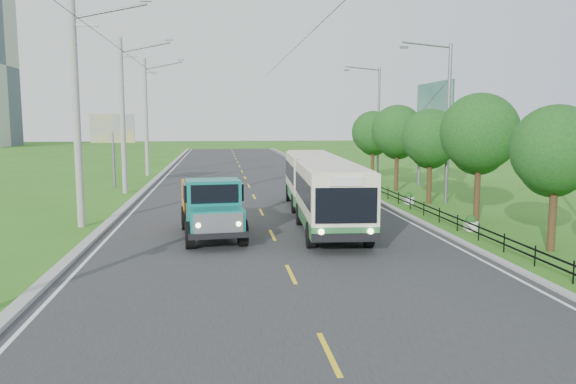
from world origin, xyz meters
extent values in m
plane|color=#316718|center=(0.00, 0.00, 0.00)|extent=(240.00, 240.00, 0.00)
cube|color=#28282B|center=(0.00, 20.00, 0.01)|extent=(14.00, 120.00, 0.02)
cube|color=#9E9E99|center=(-7.20, 20.00, 0.07)|extent=(0.40, 120.00, 0.15)
cube|color=#9E9E99|center=(7.15, 20.00, 0.05)|extent=(0.30, 120.00, 0.10)
cube|color=silver|center=(-6.65, 20.00, 0.02)|extent=(0.12, 120.00, 0.00)
cube|color=silver|center=(6.65, 20.00, 0.02)|extent=(0.12, 120.00, 0.00)
cube|color=yellow|center=(0.00, 0.00, 0.02)|extent=(0.12, 2.20, 0.00)
cube|color=black|center=(8.00, 14.00, 0.30)|extent=(0.04, 40.00, 0.60)
cylinder|color=gray|center=(-8.30, 9.00, 5.00)|extent=(0.32, 0.32, 10.00)
cube|color=slate|center=(-7.80, 9.00, 8.80)|extent=(1.20, 0.10, 0.10)
cube|color=slate|center=(-5.20, 9.00, 9.90)|extent=(0.50, 0.18, 0.12)
cylinder|color=gray|center=(-8.30, 21.00, 5.00)|extent=(0.32, 0.32, 10.00)
cube|color=slate|center=(-7.80, 21.00, 8.80)|extent=(1.20, 0.10, 0.10)
cube|color=slate|center=(-5.20, 21.00, 9.90)|extent=(0.50, 0.18, 0.12)
cylinder|color=gray|center=(-8.30, 33.00, 5.00)|extent=(0.32, 0.32, 10.00)
cube|color=slate|center=(-7.80, 33.00, 8.80)|extent=(1.20, 0.10, 0.10)
cube|color=slate|center=(-5.20, 33.00, 9.90)|extent=(0.50, 0.18, 0.12)
cylinder|color=#382314|center=(9.80, 2.00, 1.48)|extent=(0.28, 0.28, 2.97)
sphere|color=#144614|center=(9.80, 2.00, 3.71)|extent=(3.18, 3.18, 3.18)
sphere|color=#144614|center=(10.00, 2.50, 3.07)|extent=(2.33, 2.33, 2.33)
cylinder|color=#382314|center=(9.80, 8.00, 1.68)|extent=(0.28, 0.28, 3.36)
sphere|color=#144614|center=(9.80, 8.00, 4.20)|extent=(3.60, 3.60, 3.60)
sphere|color=#144614|center=(10.00, 8.50, 3.48)|extent=(2.64, 2.64, 2.64)
cylinder|color=#382314|center=(9.80, 14.00, 1.51)|extent=(0.28, 0.28, 3.02)
sphere|color=#144614|center=(9.80, 14.00, 3.78)|extent=(3.24, 3.24, 3.24)
sphere|color=#144614|center=(10.00, 14.50, 3.13)|extent=(2.38, 2.38, 2.38)
cylinder|color=#382314|center=(9.80, 20.00, 1.62)|extent=(0.28, 0.28, 3.25)
sphere|color=#144614|center=(9.80, 20.00, 4.06)|extent=(3.48, 3.48, 3.48)
sphere|color=#144614|center=(10.00, 20.50, 3.36)|extent=(2.55, 2.55, 2.55)
cylinder|color=#382314|center=(9.80, 26.00, 1.54)|extent=(0.28, 0.28, 3.08)
sphere|color=#144614|center=(9.80, 26.00, 3.85)|extent=(3.30, 3.30, 3.30)
sphere|color=#144614|center=(10.00, 26.50, 3.19)|extent=(2.42, 2.42, 2.42)
cylinder|color=slate|center=(10.80, 14.00, 4.50)|extent=(0.20, 0.20, 9.00)
cylinder|color=slate|center=(9.40, 14.00, 8.90)|extent=(2.80, 0.10, 0.34)
cube|color=slate|center=(8.10, 14.00, 8.75)|extent=(0.45, 0.16, 0.12)
cylinder|color=slate|center=(10.80, 28.00, 4.50)|extent=(0.20, 0.20, 9.00)
cylinder|color=slate|center=(9.40, 28.00, 8.90)|extent=(2.80, 0.10, 0.34)
cube|color=slate|center=(8.10, 28.00, 8.75)|extent=(0.45, 0.16, 0.12)
cylinder|color=silver|center=(8.60, 6.00, 0.20)|extent=(0.64, 0.64, 0.40)
sphere|color=#144614|center=(8.60, 6.00, 0.45)|extent=(0.44, 0.44, 0.44)
cylinder|color=silver|center=(8.60, 14.00, 0.20)|extent=(0.64, 0.64, 0.40)
sphere|color=#144614|center=(8.60, 14.00, 0.45)|extent=(0.44, 0.44, 0.44)
cylinder|color=silver|center=(8.60, 22.00, 0.20)|extent=(0.64, 0.64, 0.40)
sphere|color=#144614|center=(8.60, 22.00, 0.45)|extent=(0.44, 0.44, 0.44)
cylinder|color=slate|center=(-9.50, 24.00, 2.00)|extent=(0.20, 0.20, 4.00)
cube|color=yellow|center=(-9.50, 24.00, 4.20)|extent=(3.00, 0.15, 2.00)
cylinder|color=slate|center=(12.30, 17.50, 2.50)|extent=(0.24, 0.24, 5.00)
cylinder|color=slate|center=(12.30, 22.50, 2.50)|extent=(0.24, 0.24, 5.00)
cube|color=#144C47|center=(12.30, 20.00, 5.80)|extent=(0.20, 6.00, 3.00)
cube|color=#2A6A37|center=(2.42, 5.72, 0.76)|extent=(2.83, 7.34, 0.53)
cube|color=beige|center=(2.42, 5.72, 1.96)|extent=(2.83, 7.34, 1.86)
cube|color=black|center=(2.42, 5.72, 1.97)|extent=(2.83, 6.77, 0.91)
cube|color=#2A6A37|center=(2.89, 13.64, 0.76)|extent=(2.80, 6.86, 0.53)
cube|color=beige|center=(2.89, 13.64, 1.96)|extent=(2.80, 6.86, 1.86)
cube|color=black|center=(2.89, 13.64, 1.97)|extent=(2.81, 6.29, 0.91)
cube|color=#4C4C4C|center=(2.66, 9.80, 1.69)|extent=(2.31, 1.09, 2.29)
cube|color=black|center=(2.20, 2.10, 1.80)|extent=(2.16, 0.19, 1.25)
cylinder|color=black|center=(1.20, 3.53, 0.50)|extent=(0.37, 1.02, 1.00)
cylinder|color=black|center=(3.36, 3.40, 0.50)|extent=(0.37, 1.02, 1.00)
cylinder|color=black|center=(1.48, 8.23, 0.50)|extent=(0.37, 1.02, 1.00)
cylinder|color=black|center=(3.65, 8.10, 0.50)|extent=(0.37, 1.02, 1.00)
cylinder|color=black|center=(1.67, 11.49, 0.50)|extent=(0.37, 1.02, 1.00)
cylinder|color=black|center=(3.84, 11.36, 0.50)|extent=(0.37, 1.02, 1.00)
cylinder|color=black|center=(1.94, 15.91, 0.50)|extent=(0.37, 1.02, 1.00)
cylinder|color=black|center=(4.11, 15.78, 0.50)|extent=(0.37, 1.02, 1.00)
cube|color=#13746C|center=(-2.26, 3.87, 1.03)|extent=(2.09, 1.50, 0.94)
cube|color=#13746C|center=(-2.40, 5.27, 1.50)|extent=(2.20, 1.69, 1.87)
cube|color=black|center=(-2.40, 5.27, 1.97)|extent=(2.38, 1.43, 0.66)
cube|color=black|center=(-2.48, 6.02, 0.61)|extent=(1.48, 5.69, 0.23)
cube|color=orange|center=(-2.63, 7.60, 1.55)|extent=(2.42, 3.01, 1.22)
cylinder|color=black|center=(-3.26, 3.96, 0.52)|extent=(0.43, 1.06, 1.03)
cylinder|color=black|center=(-1.30, 4.16, 0.52)|extent=(0.43, 1.06, 1.03)
cylinder|color=black|center=(-3.63, 7.69, 0.52)|extent=(0.43, 1.06, 1.03)
cylinder|color=black|center=(-1.67, 7.89, 0.52)|extent=(0.43, 1.06, 1.03)
camera|label=1|loc=(-2.16, -16.67, 4.69)|focal=35.00mm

